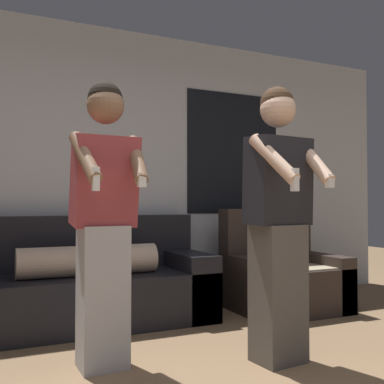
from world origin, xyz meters
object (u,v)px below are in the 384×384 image
at_px(couch, 85,286).
at_px(person_right, 279,219).
at_px(person_left, 104,218).
at_px(armchair, 282,276).

bearing_deg(couch, person_right, -56.75).
bearing_deg(person_left, couch, 84.80).
height_order(couch, armchair, armchair).
bearing_deg(person_right, person_left, 161.27).
distance_m(person_left, person_right, 1.09).
relative_size(couch, person_right, 1.20).
distance_m(couch, armchair, 1.83).
xyz_separation_m(couch, person_right, (0.94, -1.43, 0.59)).
bearing_deg(person_right, couch, 123.25).
distance_m(couch, person_left, 1.23).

